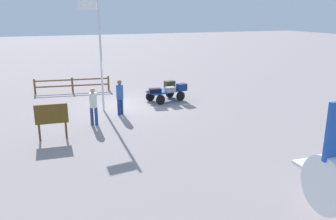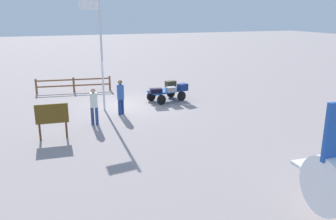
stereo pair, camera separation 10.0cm
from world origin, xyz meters
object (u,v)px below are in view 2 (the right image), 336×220
at_px(worker_trailing, 94,104).
at_px(signboard, 52,116).
at_px(luggage_cart, 166,93).
at_px(suitcase_tan, 171,89).
at_px(suitcase_maroon, 183,87).
at_px(suitcase_navy, 171,84).
at_px(suitcase_olive, 156,91).
at_px(flagpole, 99,46).
at_px(worker_lead, 121,95).

distance_m(worker_trailing, signboard, 2.18).
bearing_deg(luggage_cart, suitcase_tan, 100.75).
height_order(suitcase_maroon, suitcase_navy, suitcase_maroon).
height_order(suitcase_olive, suitcase_navy, suitcase_navy).
bearing_deg(suitcase_maroon, luggage_cart, -31.12).
distance_m(suitcase_navy, flagpole, 4.91).
xyz_separation_m(suitcase_olive, flagpole, (2.89, 0.13, 2.43)).
height_order(suitcase_tan, worker_trailing, worker_trailing).
xyz_separation_m(luggage_cart, suitcase_tan, (-0.10, 0.51, 0.31)).
distance_m(worker_lead, flagpole, 2.55).
height_order(suitcase_olive, worker_trailing, worker_trailing).
relative_size(suitcase_olive, signboard, 0.48).
bearing_deg(worker_lead, suitcase_maroon, -161.49).
relative_size(worker_lead, signboard, 1.21).
bearing_deg(suitcase_tan, luggage_cart, -79.25).
bearing_deg(signboard, suitcase_tan, -150.12).
bearing_deg(luggage_cart, worker_trailing, 33.12).
bearing_deg(suitcase_tan, signboard, 29.88).
bearing_deg(worker_lead, suitcase_tan, -158.23).
height_order(suitcase_navy, signboard, signboard).
xyz_separation_m(worker_trailing, signboard, (1.78, 1.25, 0.01)).
bearing_deg(suitcase_olive, luggage_cart, -145.82).
bearing_deg(worker_trailing, suitcase_tan, -152.37).
height_order(worker_lead, worker_trailing, worker_lead).
height_order(luggage_cart, suitcase_tan, suitcase_tan).
bearing_deg(worker_lead, worker_trailing, 38.19).
xyz_separation_m(luggage_cart, worker_trailing, (4.37, 2.85, 0.48)).
bearing_deg(suitcase_tan, suitcase_navy, -109.70).
bearing_deg(suitcase_olive, suitcase_navy, -138.63).
bearing_deg(flagpole, suitcase_tan, -178.09).
bearing_deg(suitcase_tan, suitcase_maroon, -177.07).
bearing_deg(flagpole, suitcase_maroon, -177.93).
relative_size(suitcase_maroon, suitcase_olive, 0.86).
xyz_separation_m(luggage_cart, suitcase_maroon, (-0.79, 0.48, 0.37)).
height_order(luggage_cart, suitcase_navy, suitcase_navy).
bearing_deg(luggage_cart, worker_lead, 30.41).
relative_size(flagpole, signboard, 3.87).
bearing_deg(luggage_cart, suitcase_navy, -130.03).
bearing_deg(suitcase_maroon, signboard, 27.58).
relative_size(suitcase_navy, suitcase_tan, 1.23).
bearing_deg(flagpole, luggage_cart, -170.08).
xyz_separation_m(suitcase_tan, signboard, (6.25, 3.59, 0.18)).
bearing_deg(suitcase_navy, suitcase_tan, 70.30).
xyz_separation_m(suitcase_tan, flagpole, (3.73, 0.12, 2.42)).
bearing_deg(suitcase_olive, worker_lead, 29.04).
height_order(luggage_cart, suitcase_maroon, suitcase_maroon).
distance_m(worker_lead, worker_trailing, 1.82).
bearing_deg(worker_trailing, suitcase_navy, -144.76).
bearing_deg(luggage_cart, suitcase_olive, 34.18).
xyz_separation_m(suitcase_navy, flagpole, (4.13, 1.22, 2.37)).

